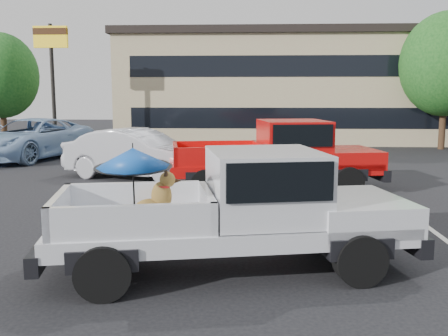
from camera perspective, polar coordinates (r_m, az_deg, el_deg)
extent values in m
plane|color=black|center=(9.94, 7.05, -7.62)|extent=(90.00, 90.00, 0.00)
cube|color=silver|center=(12.05, -8.10, -4.77)|extent=(0.12, 5.00, 0.01)
cube|color=silver|center=(12.42, 20.32, -4.82)|extent=(0.12, 5.00, 0.01)
cube|color=tan|center=(30.65, 7.98, 8.81)|extent=(20.00, 8.00, 6.00)
cube|color=black|center=(30.83, 8.10, 14.58)|extent=(20.40, 8.40, 0.40)
cube|color=black|center=(26.72, 8.69, 5.66)|extent=(18.00, 0.08, 1.10)
cube|color=black|center=(26.73, 8.82, 11.45)|extent=(18.00, 0.08, 1.10)
cylinder|color=black|center=(25.28, -18.94, 8.55)|extent=(0.18, 0.18, 6.00)
cube|color=yellow|center=(25.42, -19.21, 13.97)|extent=(1.60, 0.18, 1.00)
cube|color=#381E0C|center=(25.44, -19.24, 14.53)|extent=(1.60, 0.22, 0.30)
cylinder|color=#332114|center=(27.36, 23.70, 4.82)|extent=(0.32, 0.32, 2.73)
ellipsoid|color=#144616|center=(27.37, 24.06, 10.79)|extent=(4.46, 4.46, 5.13)
cylinder|color=#332114|center=(29.69, -23.86, 4.74)|extent=(0.32, 0.32, 2.42)
ellipsoid|color=#144616|center=(29.66, -24.15, 9.62)|extent=(3.96, 3.96, 4.55)
cylinder|color=#332114|center=(34.22, 14.19, 5.96)|extent=(0.32, 0.32, 2.86)
ellipsoid|color=#144616|center=(34.24, 14.37, 10.96)|extent=(4.68, 4.68, 5.38)
cylinder|color=black|center=(6.96, -13.66, -11.57)|extent=(0.80, 0.42, 0.76)
cylinder|color=black|center=(8.71, -12.54, -7.46)|extent=(0.80, 0.42, 0.76)
cylinder|color=black|center=(7.52, 15.29, -10.13)|extent=(0.80, 0.42, 0.76)
cylinder|color=black|center=(9.16, 10.70, -6.62)|extent=(0.80, 0.42, 0.76)
cube|color=white|center=(7.81, 0.65, -6.90)|extent=(5.66, 2.91, 0.28)
cube|color=white|center=(8.29, 14.49, -4.77)|extent=(1.84, 2.17, 0.46)
cube|color=black|center=(8.70, 18.99, -6.93)|extent=(0.57, 1.96, 0.30)
cube|color=black|center=(7.93, -19.63, -8.44)|extent=(0.55, 1.96, 0.28)
cube|color=white|center=(7.76, 4.68, -1.88)|extent=(1.97, 2.12, 1.05)
cube|color=black|center=(7.72, 4.70, -0.42)|extent=(1.84, 2.19, 0.55)
cube|color=black|center=(7.71, -10.14, -6.77)|extent=(2.61, 2.24, 0.10)
cube|color=white|center=(8.49, -10.00, -3.29)|extent=(2.28, 0.53, 0.50)
cube|color=white|center=(6.79, -10.43, -6.24)|extent=(2.28, 0.53, 0.50)
cube|color=white|center=(7.76, -18.37, -4.70)|extent=(0.45, 1.83, 0.50)
cube|color=white|center=(7.67, -1.94, -4.41)|extent=(0.45, 1.83, 0.50)
ellipsoid|color=brown|center=(7.89, -8.44, -4.73)|extent=(0.58, 0.52, 0.34)
cylinder|color=brown|center=(7.82, -6.40, -5.13)|extent=(0.07, 0.07, 0.26)
cylinder|color=brown|center=(7.99, -6.44, -4.84)|extent=(0.07, 0.07, 0.26)
ellipsoid|color=brown|center=(7.85, -7.15, -3.18)|extent=(0.37, 0.35, 0.46)
cylinder|color=red|center=(7.82, -7.01, -2.11)|extent=(0.22, 0.22, 0.04)
sphere|color=brown|center=(7.80, -6.48, -1.33)|extent=(0.25, 0.25, 0.25)
cone|color=black|center=(7.81, -5.46, -1.46)|extent=(0.19, 0.15, 0.12)
cone|color=black|center=(7.72, -6.64, -0.48)|extent=(0.09, 0.09, 0.13)
cone|color=black|center=(7.85, -6.66, -0.33)|extent=(0.09, 0.09, 0.13)
cylinder|color=brown|center=(7.92, -9.82, -5.50)|extent=(0.30, 0.05, 0.10)
cylinder|color=black|center=(7.21, -10.25, -3.14)|extent=(0.02, 0.10, 1.05)
cone|color=#134DAD|center=(7.12, -10.36, 1.16)|extent=(1.10, 1.12, 0.36)
cylinder|color=black|center=(7.10, -10.39, 2.44)|extent=(0.02, 0.02, 0.10)
cylinder|color=black|center=(7.14, -10.33, 0.13)|extent=(1.10, 1.10, 0.09)
cylinder|color=black|center=(12.99, -2.17, -1.91)|extent=(0.85, 0.43, 0.82)
cylinder|color=black|center=(14.93, -2.74, -0.56)|extent=(0.85, 0.43, 0.82)
cylinder|color=black|center=(13.82, 14.02, -1.53)|extent=(0.85, 0.43, 0.82)
cylinder|color=black|center=(15.66, 11.51, -0.31)|extent=(0.85, 0.43, 0.82)
cube|color=red|center=(14.19, 5.54, 0.20)|extent=(6.04, 2.96, 0.30)
cube|color=red|center=(14.75, 13.74, 1.20)|extent=(1.92, 2.29, 0.49)
cube|color=black|center=(15.10, 16.55, -0.31)|extent=(0.55, 2.11, 0.32)
cube|color=black|center=(13.91, -6.45, -0.74)|extent=(0.53, 2.11, 0.30)
cube|color=red|center=(14.24, 7.91, 3.15)|extent=(2.06, 2.23, 1.13)
cube|color=black|center=(14.22, 7.93, 4.01)|extent=(1.92, 2.31, 0.59)
cube|color=black|center=(13.94, -0.72, 0.36)|extent=(2.75, 2.34, 0.11)
cube|color=red|center=(14.82, -1.09, 2.10)|extent=(2.45, 0.50, 0.54)
cube|color=red|center=(12.98, -0.31, 1.20)|extent=(2.45, 0.50, 0.54)
cube|color=red|center=(13.83, -5.60, 1.61)|extent=(0.42, 1.97, 0.54)
cube|color=red|center=(14.06, 4.07, 1.74)|extent=(0.42, 1.97, 0.54)
imported|color=#B2B3B9|center=(16.53, -9.84, 1.60)|extent=(5.21, 3.34, 1.62)
imported|color=#8AA9CE|center=(22.84, -21.16, 3.13)|extent=(4.41, 6.73, 1.72)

